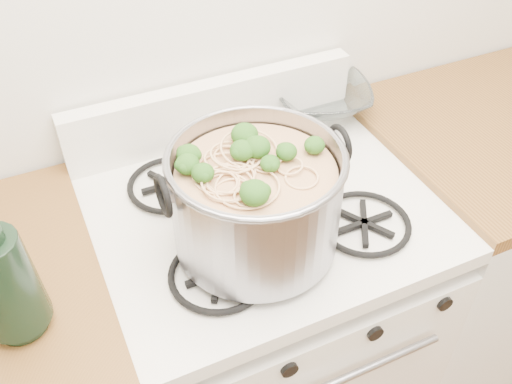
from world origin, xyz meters
name	(u,v)px	position (x,y,z in m)	size (l,w,h in m)	color
gas_range	(263,328)	(0.00, 1.26, 0.44)	(0.76, 0.66, 0.92)	white
counter_right	(505,228)	(0.88, 1.26, 0.46)	(1.00, 0.65, 0.92)	silver
stock_pot	(256,201)	(-0.07, 1.16, 1.03)	(0.37, 0.34, 0.23)	gray
spatula	(258,194)	(-0.01, 1.27, 0.94)	(0.29, 0.31, 0.02)	black
glass_bowl	(322,102)	(0.31, 1.54, 0.94)	(0.10, 0.10, 0.03)	white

